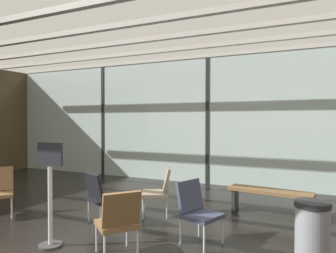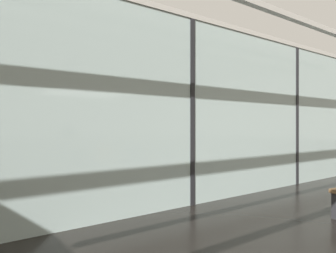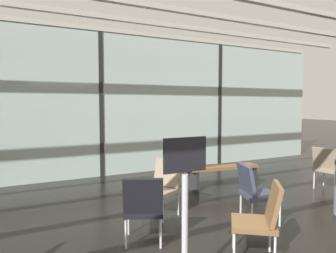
{
  "view_description": "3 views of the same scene",
  "coord_description": "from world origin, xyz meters",
  "px_view_note": "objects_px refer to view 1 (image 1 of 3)",
  "views": [
    {
      "loc": [
        2.64,
        -3.0,
        1.74
      ],
      "look_at": [
        -1.02,
        4.79,
        1.57
      ],
      "focal_mm": 33.35,
      "sensor_mm": 36.0,
      "label": 1
    },
    {
      "loc": [
        -3.75,
        0.85,
        1.46
      ],
      "look_at": [
        0.58,
        6.7,
        1.46
      ],
      "focal_mm": 32.91,
      "sensor_mm": 36.0,
      "label": 2
    },
    {
      "loc": [
        -2.14,
        -2.28,
        1.74
      ],
      "look_at": [
        0.95,
        3.55,
        1.28
      ],
      "focal_mm": 33.92,
      "sensor_mm": 36.0,
      "label": 3
    }
  ],
  "objects_px": {
    "info_sign": "(50,197)",
    "lounge_chair_3": "(101,194)",
    "parked_airplane": "(286,118)",
    "waiting_bench": "(270,196)",
    "lounge_chair_6": "(160,188)",
    "lounge_chair_1": "(119,219)",
    "trash_bin": "(312,240)",
    "lounge_chair_7": "(197,208)"
  },
  "relations": [
    {
      "from": "waiting_bench",
      "to": "lounge_chair_1",
      "type": "bearing_deg",
      "value": 68.84
    },
    {
      "from": "lounge_chair_6",
      "to": "waiting_bench",
      "type": "relative_size",
      "value": 0.56
    },
    {
      "from": "lounge_chair_3",
      "to": "lounge_chair_6",
      "type": "xyz_separation_m",
      "value": [
        0.7,
        0.83,
        0.0
      ]
    },
    {
      "from": "lounge_chair_3",
      "to": "info_sign",
      "type": "xyz_separation_m",
      "value": [
        -0.05,
        -1.07,
        0.18
      ]
    },
    {
      "from": "lounge_chair_3",
      "to": "waiting_bench",
      "type": "height_order",
      "value": "lounge_chair_3"
    },
    {
      "from": "lounge_chair_7",
      "to": "trash_bin",
      "type": "bearing_deg",
      "value": -87.74
    },
    {
      "from": "lounge_chair_7",
      "to": "info_sign",
      "type": "distance_m",
      "value": 2.05
    },
    {
      "from": "info_sign",
      "to": "lounge_chair_3",
      "type": "bearing_deg",
      "value": 87.55
    },
    {
      "from": "lounge_chair_1",
      "to": "trash_bin",
      "type": "xyz_separation_m",
      "value": [
        2.23,
        0.44,
        -0.06
      ]
    },
    {
      "from": "lounge_chair_1",
      "to": "lounge_chair_3",
      "type": "distance_m",
      "value": 1.4
    },
    {
      "from": "lounge_chair_6",
      "to": "lounge_chair_7",
      "type": "distance_m",
      "value": 1.39
    },
    {
      "from": "lounge_chair_1",
      "to": "info_sign",
      "type": "height_order",
      "value": "info_sign"
    },
    {
      "from": "lounge_chair_1",
      "to": "waiting_bench",
      "type": "distance_m",
      "value": 3.07
    },
    {
      "from": "lounge_chair_3",
      "to": "trash_bin",
      "type": "xyz_separation_m",
      "value": [
        3.24,
        -0.54,
        -0.06
      ]
    },
    {
      "from": "lounge_chair_7",
      "to": "waiting_bench",
      "type": "height_order",
      "value": "lounge_chair_7"
    },
    {
      "from": "parked_airplane",
      "to": "lounge_chair_1",
      "type": "height_order",
      "value": "parked_airplane"
    },
    {
      "from": "parked_airplane",
      "to": "waiting_bench",
      "type": "xyz_separation_m",
      "value": [
        0.28,
        -7.0,
        -1.47
      ]
    },
    {
      "from": "lounge_chair_6",
      "to": "info_sign",
      "type": "xyz_separation_m",
      "value": [
        -0.74,
        -1.9,
        0.18
      ]
    },
    {
      "from": "waiting_bench",
      "to": "lounge_chair_6",
      "type": "bearing_deg",
      "value": 33.61
    },
    {
      "from": "lounge_chair_3",
      "to": "lounge_chair_7",
      "type": "bearing_deg",
      "value": -157.39
    },
    {
      "from": "parked_airplane",
      "to": "lounge_chair_7",
      "type": "distance_m",
      "value": 8.89
    },
    {
      "from": "lounge_chair_1",
      "to": "lounge_chair_6",
      "type": "bearing_deg",
      "value": -131.12
    },
    {
      "from": "lounge_chair_1",
      "to": "waiting_bench",
      "type": "height_order",
      "value": "lounge_chair_1"
    },
    {
      "from": "waiting_bench",
      "to": "trash_bin",
      "type": "bearing_deg",
      "value": 116.17
    },
    {
      "from": "trash_bin",
      "to": "lounge_chair_1",
      "type": "bearing_deg",
      "value": -168.93
    },
    {
      "from": "parked_airplane",
      "to": "trash_bin",
      "type": "xyz_separation_m",
      "value": [
        0.99,
        -9.23,
        -1.4
      ]
    },
    {
      "from": "lounge_chair_3",
      "to": "lounge_chair_6",
      "type": "relative_size",
      "value": 1.0
    },
    {
      "from": "lounge_chair_1",
      "to": "info_sign",
      "type": "xyz_separation_m",
      "value": [
        -1.06,
        -0.1,
        0.18
      ]
    },
    {
      "from": "lounge_chair_1",
      "to": "trash_bin",
      "type": "distance_m",
      "value": 2.27
    },
    {
      "from": "lounge_chair_3",
      "to": "lounge_chair_7",
      "type": "xyz_separation_m",
      "value": [
        1.74,
        -0.08,
        0.0
      ]
    },
    {
      "from": "parked_airplane",
      "to": "lounge_chair_6",
      "type": "relative_size",
      "value": 14.0
    },
    {
      "from": "parked_airplane",
      "to": "lounge_chair_7",
      "type": "height_order",
      "value": "parked_airplane"
    },
    {
      "from": "lounge_chair_6",
      "to": "trash_bin",
      "type": "xyz_separation_m",
      "value": [
        2.54,
        -1.37,
        -0.06
      ]
    },
    {
      "from": "lounge_chair_3",
      "to": "waiting_bench",
      "type": "distance_m",
      "value": 3.04
    },
    {
      "from": "parked_airplane",
      "to": "lounge_chair_1",
      "type": "xyz_separation_m",
      "value": [
        -1.23,
        -9.66,
        -1.34
      ]
    },
    {
      "from": "trash_bin",
      "to": "info_sign",
      "type": "xyz_separation_m",
      "value": [
        -3.28,
        -0.53,
        0.25
      ]
    },
    {
      "from": "parked_airplane",
      "to": "lounge_chair_3",
      "type": "relative_size",
      "value": 14.0
    },
    {
      "from": "lounge_chair_7",
      "to": "trash_bin",
      "type": "xyz_separation_m",
      "value": [
        1.5,
        -0.45,
        -0.06
      ]
    },
    {
      "from": "lounge_chair_3",
      "to": "lounge_chair_7",
      "type": "relative_size",
      "value": 1.0
    },
    {
      "from": "trash_bin",
      "to": "info_sign",
      "type": "height_order",
      "value": "info_sign"
    },
    {
      "from": "info_sign",
      "to": "lounge_chair_7",
      "type": "bearing_deg",
      "value": 29.02
    },
    {
      "from": "lounge_chair_1",
      "to": "trash_bin",
      "type": "height_order",
      "value": "lounge_chair_1"
    }
  ]
}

